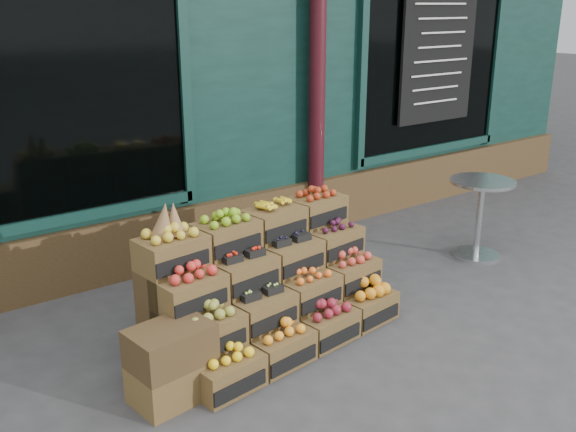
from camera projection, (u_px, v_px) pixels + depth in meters
ground at (359, 331)px, 5.25m from camera, size 60.00×60.00×0.00m
shop_facade at (99, 16)px, 8.39m from camera, size 12.00×6.24×4.80m
crate_display at (268, 290)px, 5.11m from camera, size 2.07×1.17×1.23m
spare_crates at (172, 363)px, 4.28m from camera, size 0.58×0.43×0.54m
bistro_table at (480, 209)px, 6.65m from camera, size 0.66×0.66×0.84m
shopkeeper at (60, 168)px, 6.30m from camera, size 0.79×0.56×2.03m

